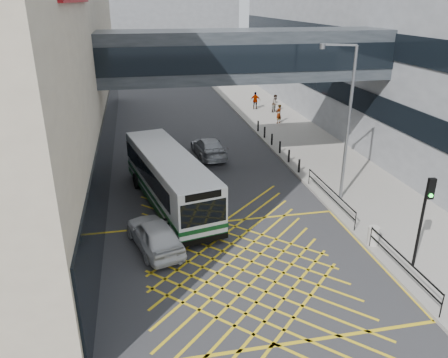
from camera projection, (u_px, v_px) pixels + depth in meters
ground at (243, 270)px, 18.63m from camera, size 120.00×120.00×0.00m
building_right at (432, 8)px, 40.99m from camera, size 24.09×44.00×20.00m
building_far at (142, 11)px, 69.23m from camera, size 28.00×16.00×18.00m
skybridge at (246, 55)px, 27.20m from camera, size 20.00×4.10×3.00m
pavement at (309, 148)px, 33.85m from camera, size 6.00×54.00×0.16m
box_junction at (243, 270)px, 18.63m from camera, size 12.00×9.00×0.01m
bus at (169, 178)px, 24.12m from camera, size 4.61×10.80×2.95m
car_white at (154, 234)px, 20.01m from camera, size 3.11×4.99×1.48m
car_dark at (165, 162)px, 28.78m from camera, size 3.56×5.40×1.58m
car_silver at (209, 147)px, 31.90m from camera, size 2.37×4.88×1.47m
traffic_light at (425, 210)px, 17.59m from camera, size 0.31×0.48×4.11m
street_lamp at (346, 115)px, 23.23m from camera, size 1.86×0.94×8.49m
litter_bin at (373, 236)px, 20.14m from camera, size 0.51×0.51×0.89m
kerb_railings at (358, 219)px, 21.04m from camera, size 0.05×12.54×1.00m
bollards at (276, 143)px, 33.14m from camera, size 0.14×10.14×0.90m
pedestrian_a at (279, 114)px, 39.95m from camera, size 0.84×0.79×1.72m
pedestrian_b at (275, 103)px, 43.95m from camera, size 0.97×0.93×1.74m
pedestrian_c at (255, 101)px, 45.13m from camera, size 1.15×0.82×1.77m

